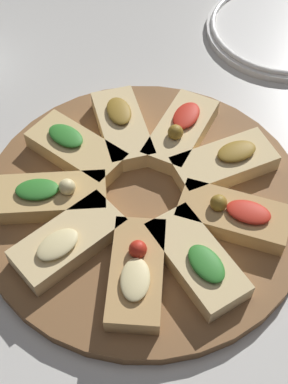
# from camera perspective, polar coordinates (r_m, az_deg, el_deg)

# --- Properties ---
(ground_plane) EXTENTS (3.00, 3.00, 0.00)m
(ground_plane) POSITION_cam_1_polar(r_m,az_deg,el_deg) (0.64, 0.00, -1.49)
(ground_plane) COLOR beige
(serving_board) EXTENTS (0.39, 0.39, 0.02)m
(serving_board) POSITION_cam_1_polar(r_m,az_deg,el_deg) (0.64, 0.00, -1.06)
(serving_board) COLOR brown
(serving_board) RESTS_ON ground_plane
(focaccia_slice_0) EXTENTS (0.13, 0.08, 0.03)m
(focaccia_slice_0) POSITION_cam_1_polar(r_m,az_deg,el_deg) (0.67, -7.31, 4.58)
(focaccia_slice_0) COLOR #DBB775
(focaccia_slice_0) RESTS_ON serving_board
(focaccia_slice_1) EXTENTS (0.12, 0.13, 0.04)m
(focaccia_slice_1) POSITION_cam_1_polar(r_m,az_deg,el_deg) (0.62, -9.76, -0.41)
(focaccia_slice_1) COLOR tan
(focaccia_slice_1) RESTS_ON serving_board
(focaccia_slice_2) EXTENTS (0.06, 0.13, 0.03)m
(focaccia_slice_2) POSITION_cam_1_polar(r_m,az_deg,el_deg) (0.58, -7.88, -5.51)
(focaccia_slice_2) COLOR #E5C689
(focaccia_slice_2) RESTS_ON serving_board
(focaccia_slice_3) EXTENTS (0.13, 0.12, 0.04)m
(focaccia_slice_3) POSITION_cam_1_polar(r_m,az_deg,el_deg) (0.56, -0.80, -8.57)
(focaccia_slice_3) COLOR tan
(focaccia_slice_3) RESTS_ON serving_board
(focaccia_slice_4) EXTENTS (0.13, 0.07, 0.03)m
(focaccia_slice_4) POSITION_cam_1_polar(r_m,az_deg,el_deg) (0.57, 5.69, -7.24)
(focaccia_slice_4) COLOR #E5C689
(focaccia_slice_4) RESTS_ON serving_board
(focaccia_slice_5) EXTENTS (0.13, 0.11, 0.04)m
(focaccia_slice_5) POSITION_cam_1_polar(r_m,az_deg,el_deg) (0.61, 9.52, -2.48)
(focaccia_slice_5) COLOR tan
(focaccia_slice_5) RESTS_ON serving_board
(focaccia_slice_6) EXTENTS (0.08, 0.13, 0.03)m
(focaccia_slice_6) POSITION_cam_1_polar(r_m,az_deg,el_deg) (0.65, 8.60, 3.11)
(focaccia_slice_6) COLOR #E5C689
(focaccia_slice_6) RESTS_ON serving_board
(focaccia_slice_7) EXTENTS (0.10, 0.14, 0.04)m
(focaccia_slice_7) POSITION_cam_1_polar(r_m,az_deg,el_deg) (0.68, 3.96, 6.52)
(focaccia_slice_7) COLOR #E5C689
(focaccia_slice_7) RESTS_ON serving_board
(focaccia_slice_8) EXTENTS (0.14, 0.10, 0.03)m
(focaccia_slice_8) POSITION_cam_1_polar(r_m,az_deg,el_deg) (0.69, -2.36, 6.98)
(focaccia_slice_8) COLOR #E5C689
(focaccia_slice_8) RESTS_ON serving_board
(plate_left) EXTENTS (0.24, 0.24, 0.02)m
(plate_left) POSITION_cam_1_polar(r_m,az_deg,el_deg) (0.90, 14.54, 16.51)
(plate_left) COLOR white
(plate_left) RESTS_ON ground_plane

